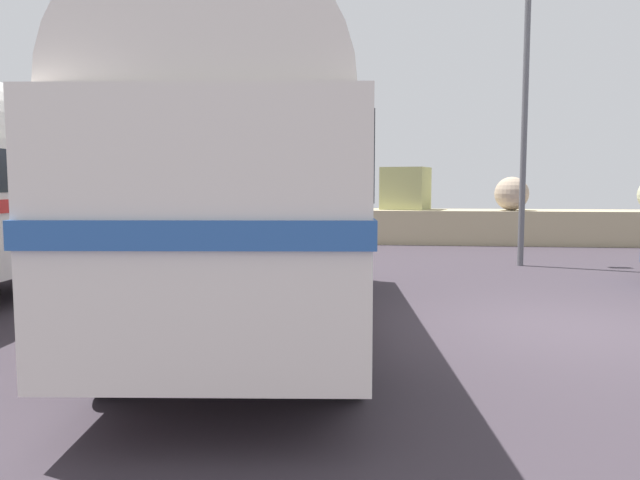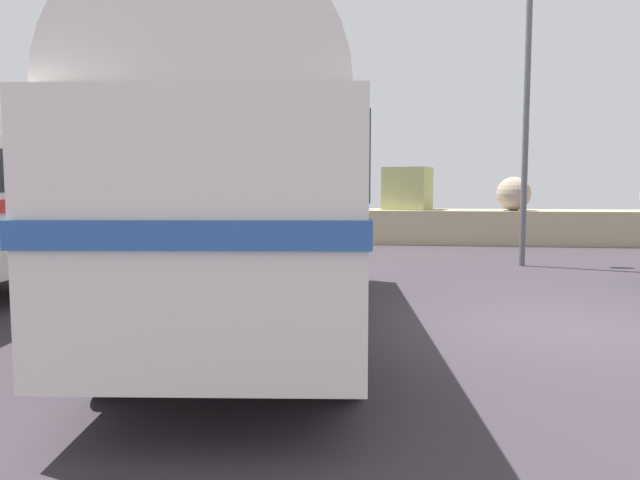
{
  "view_description": "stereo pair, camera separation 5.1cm",
  "coord_description": "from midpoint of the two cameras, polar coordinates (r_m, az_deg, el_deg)",
  "views": [
    {
      "loc": [
        -2.39,
        -8.45,
        1.97
      ],
      "look_at": [
        -3.46,
        0.86,
        1.1
      ],
      "focal_mm": 34.45,
      "sensor_mm": 36.0,
      "label": 1
    },
    {
      "loc": [
        -2.34,
        -8.44,
        1.97
      ],
      "look_at": [
        -3.46,
        0.86,
        1.1
      ],
      "focal_mm": 34.45,
      "sensor_mm": 36.0,
      "label": 2
    }
  ],
  "objects": [
    {
      "name": "vintage_coach",
      "position": [
        8.26,
        -5.65,
        5.85
      ],
      "size": [
        3.27,
        8.78,
        3.7
      ],
      "rotation": [
        0.0,
        0.0,
        0.1
      ],
      "color": "black",
      "rests_on": "ground"
    },
    {
      "name": "lamp_post",
      "position": [
        15.34,
        18.14,
        11.64
      ],
      "size": [
        0.68,
        0.96,
        6.64
      ],
      "color": "#5B5B60",
      "rests_on": "ground"
    },
    {
      "name": "breakwater",
      "position": [
        20.41,
        12.71,
        1.73
      ],
      "size": [
        31.36,
        2.02,
        2.49
      ],
      "color": "tan",
      "rests_on": "ground"
    },
    {
      "name": "ground",
      "position": [
        8.99,
        21.83,
        -7.67
      ],
      "size": [
        32.0,
        26.0,
        0.02
      ],
      "color": "#393139"
    }
  ]
}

